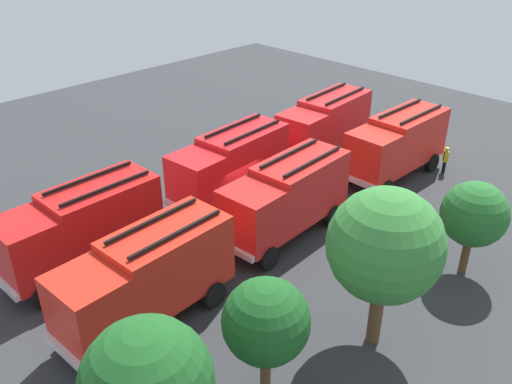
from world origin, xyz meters
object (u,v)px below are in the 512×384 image
tree_0 (474,214)px  fire_truck_3 (397,143)px  fire_truck_2 (81,225)px  tree_2 (266,322)px  firefighter_3 (445,159)px  fire_truck_0 (325,123)px  firefighter_0 (194,171)px  traffic_cone_0 (372,215)px  fire_truck_4 (286,196)px  tree_3 (147,384)px  tree_1 (385,246)px  fire_truck_5 (146,275)px  firefighter_1 (210,224)px  fire_truck_1 (230,163)px

tree_0 → fire_truck_3: bearing=-129.0°
fire_truck_2 → tree_2: (-0.64, 10.48, 0.80)m
fire_truck_3 → tree_0: tree_0 is taller
firefighter_3 → fire_truck_0: bearing=-10.8°
firefighter_0 → traffic_cone_0: firefighter_0 is taller
fire_truck_3 → firefighter_3: bearing=145.6°
fire_truck_2 → fire_truck_4: (-8.19, 4.52, 0.00)m
firefighter_3 → fire_truck_2: bearing=36.1°
tree_2 → tree_3: bearing=-0.1°
tree_1 → firefighter_3: bearing=-161.3°
fire_truck_0 → tree_2: (16.30, 10.60, 0.80)m
fire_truck_4 → fire_truck_5: size_ratio=1.00×
fire_truck_2 → firefighter_1: bearing=155.2°
fire_truck_0 → firefighter_1: 11.98m
fire_truck_1 → traffic_cone_0: fire_truck_1 is taller
fire_truck_1 → tree_0: (-2.76, 12.10, 0.77)m
fire_truck_1 → fire_truck_4: size_ratio=1.00×
fire_truck_1 → tree_1: (3.61, 11.71, 2.07)m
fire_truck_2 → firefighter_3: size_ratio=4.53×
firefighter_1 → tree_2: (4.63, 8.18, 2.05)m
fire_truck_4 → tree_2: tree_2 is taller
firefighter_1 → tree_2: 9.62m
tree_1 → traffic_cone_0: bearing=-145.5°
tree_3 → fire_truck_5: bearing=-123.5°
fire_truck_0 → tree_3: tree_3 is taller
tree_1 → fire_truck_2: bearing=-66.3°
fire_truck_4 → tree_0: 8.31m
fire_truck_1 → fire_truck_5: (8.84, 4.95, 0.00)m
tree_3 → fire_truck_3: bearing=-165.0°
fire_truck_0 → firefighter_0: (8.55, -2.58, -1.27)m
tree_3 → fire_truck_1: bearing=-140.0°
fire_truck_3 → firefighter_0: fire_truck_3 is taller
fire_truck_1 → tree_2: 13.28m
fire_truck_5 → tree_3: 6.80m
fire_truck_0 → firefighter_3: fire_truck_0 is taller
fire_truck_2 → tree_1: size_ratio=1.16×
fire_truck_5 → firefighter_1: 6.10m
firefighter_3 → tree_1: tree_1 is taller
tree_2 → fire_truck_1: bearing=-127.8°
fire_truck_2 → traffic_cone_0: (-12.30, 6.80, -1.87)m
fire_truck_3 → traffic_cone_0: (5.14, 2.00, -1.87)m
fire_truck_0 → tree_0: 13.40m
firefighter_0 → tree_2: (7.75, 13.18, 2.06)m
tree_1 → traffic_cone_0: tree_1 is taller
traffic_cone_0 → fire_truck_1: bearing=-62.5°
firefighter_3 → fire_truck_3: bearing=19.1°
fire_truck_4 → firefighter_0: (-0.20, -7.23, -1.27)m
fire_truck_0 → firefighter_3: 7.57m
firefighter_0 → firefighter_3: (-11.67, 9.36, 0.00)m
firefighter_0 → tree_3: bearing=163.7°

